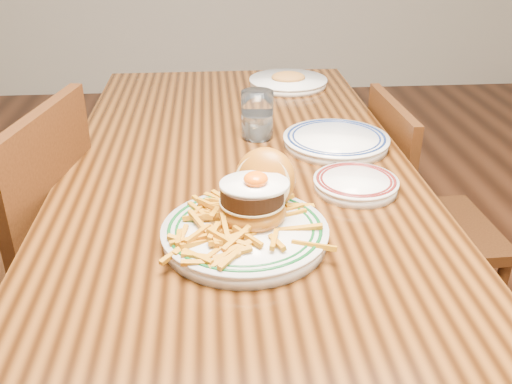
{
  "coord_description": "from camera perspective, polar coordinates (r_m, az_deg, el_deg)",
  "views": [
    {
      "loc": [
        -0.06,
        -1.33,
        1.33
      ],
      "look_at": [
        0.02,
        -0.41,
        0.85
      ],
      "focal_mm": 40.0,
      "sensor_mm": 36.0,
      "label": 1
    }
  ],
  "objects": [
    {
      "name": "rear_plate",
      "position": [
        1.51,
        8.01,
        5.15
      ],
      "size": [
        0.28,
        0.28,
        0.03
      ],
      "rotation": [
        0.0,
        0.0,
        0.43
      ],
      "color": "white",
      "rests_on": "table"
    },
    {
      "name": "chair_left",
      "position": [
        1.57,
        -22.49,
        -7.38
      ],
      "size": [
        0.5,
        0.5,
        0.92
      ],
      "rotation": [
        0.0,
        0.0,
        -0.19
      ],
      "color": "#42230D",
      "rests_on": "floor"
    },
    {
      "name": "far_plate",
      "position": [
        2.02,
        3.23,
        10.99
      ],
      "size": [
        0.27,
        0.27,
        0.05
      ],
      "rotation": [
        0.0,
        0.0,
        0.04
      ],
      "color": "white",
      "rests_on": "table"
    },
    {
      "name": "main_plate",
      "position": [
        1.08,
        -0.75,
        -2.6
      ],
      "size": [
        0.31,
        0.33,
        0.15
      ],
      "rotation": [
        0.0,
        0.0,
        -0.43
      ],
      "color": "white",
      "rests_on": "table"
    },
    {
      "name": "side_plate",
      "position": [
        1.28,
        9.95,
        0.89
      ],
      "size": [
        0.19,
        0.19,
        0.03
      ],
      "rotation": [
        0.0,
        0.0,
        -0.21
      ],
      "color": "white",
      "rests_on": "table"
    },
    {
      "name": "chair_right",
      "position": [
        1.85,
        15.61,
        -2.62
      ],
      "size": [
        0.39,
        0.39,
        0.82
      ],
      "rotation": [
        0.0,
        0.0,
        3.17
      ],
      "color": "#42230D",
      "rests_on": "floor"
    },
    {
      "name": "water_glass",
      "position": [
        1.54,
        0.13,
        7.45
      ],
      "size": [
        0.09,
        0.09,
        0.13
      ],
      "color": "white",
      "rests_on": "table"
    },
    {
      "name": "table",
      "position": [
        1.49,
        -1.89,
        0.59
      ],
      "size": [
        0.85,
        1.6,
        0.75
      ],
      "color": "black",
      "rests_on": "floor"
    },
    {
      "name": "floor",
      "position": [
        1.88,
        -1.57,
        -17.77
      ],
      "size": [
        6.0,
        6.0,
        0.0
      ],
      "primitive_type": "plane",
      "color": "black",
      "rests_on": "ground"
    }
  ]
}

